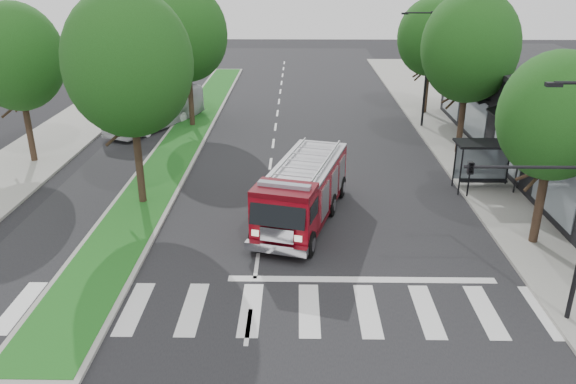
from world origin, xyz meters
TOP-DOWN VIEW (x-y plane):
  - ground at (0.00, 0.00)m, footprint 140.00×140.00m
  - sidewalk_right at (12.50, 10.00)m, footprint 5.00×80.00m
  - sidewalk_left at (-14.50, 10.00)m, footprint 5.00×80.00m
  - median at (-6.00, 18.00)m, footprint 3.00×50.00m
  - bus_shelter at (11.20, 8.15)m, footprint 3.20×1.60m
  - tree_right_near at (11.50, 2.00)m, footprint 4.40×4.40m
  - tree_right_mid at (11.50, 14.00)m, footprint 5.60×5.60m
  - tree_right_far at (11.50, 24.00)m, footprint 5.00×5.00m
  - tree_median_near at (-6.00, 6.00)m, footprint 5.80×5.80m
  - tree_median_far at (-6.00, 20.00)m, footprint 5.60×5.60m
  - tree_left_mid at (-14.00, 12.00)m, footprint 5.20×5.20m
  - streetlight_right_near at (9.61, -3.50)m, footprint 4.08×0.22m
  - streetlight_right_far at (10.35, 20.00)m, footprint 2.11×0.20m
  - fire_engine at (1.83, 4.27)m, footprint 4.62×8.79m
  - city_bus at (-8.50, 19.90)m, footprint 5.67×9.21m

SIDE VIEW (x-z plane):
  - ground at x=0.00m, z-range 0.00..0.00m
  - sidewalk_right at x=12.50m, z-range 0.00..0.15m
  - sidewalk_left at x=-14.50m, z-range 0.00..0.15m
  - median at x=-6.00m, z-range 0.00..0.16m
  - city_bus at x=-8.50m, z-range 0.00..2.54m
  - fire_engine at x=1.83m, z-range -0.06..2.86m
  - bus_shelter at x=11.20m, z-range 0.73..3.34m
  - streetlight_right_far at x=10.35m, z-range 0.48..8.48m
  - streetlight_right_near at x=9.61m, z-range 0.67..8.67m
  - tree_right_near at x=11.50m, z-range 1.48..9.53m
  - tree_right_far at x=11.50m, z-range 1.47..10.20m
  - tree_left_mid at x=-14.00m, z-range 1.58..10.74m
  - tree_right_mid at x=11.50m, z-range 1.63..11.35m
  - tree_median_far at x=-6.00m, z-range 1.63..11.35m
  - tree_median_near at x=-6.00m, z-range 1.73..11.89m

